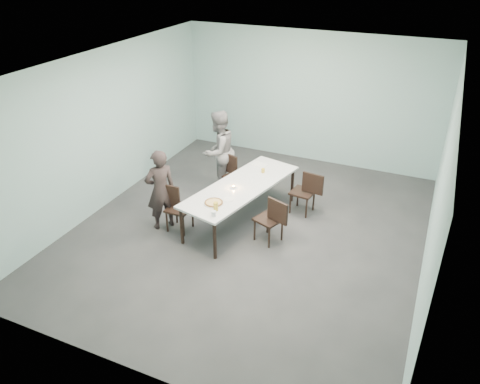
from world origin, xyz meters
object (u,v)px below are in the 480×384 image
at_px(chair_far_left, 233,172).
at_px(chair_near_right, 272,217).
at_px(beer_glass, 216,206).
at_px(amber_tumbler, 263,170).
at_px(diner_near, 161,190).
at_px(tealight, 233,187).
at_px(diner_far, 219,151).
at_px(pizza, 214,203).
at_px(water_tumbler, 214,214).
at_px(chair_far_right, 307,190).
at_px(table, 241,188).
at_px(side_plate, 228,199).
at_px(chair_near_left, 175,204).

relative_size(chair_far_left, chair_near_right, 1.00).
xyz_separation_m(beer_glass, amber_tumbler, (0.19, 1.65, -0.03)).
bearing_deg(beer_glass, amber_tumbler, 83.43).
bearing_deg(diner_near, tealight, 155.31).
distance_m(diner_far, amber_tumbler, 1.18).
height_order(pizza, water_tumbler, water_tumbler).
height_order(chair_far_left, chair_near_right, same).
bearing_deg(amber_tumbler, chair_far_left, 162.56).
xyz_separation_m(diner_far, water_tumbler, (0.98, -2.18, -0.06)).
height_order(chair_far_right, diner_near, diner_near).
bearing_deg(beer_glass, table, 88.77).
height_order(side_plate, water_tumbler, water_tumbler).
bearing_deg(diner_far, tealight, 52.74).
bearing_deg(beer_glass, tealight, 94.25).
bearing_deg(table, chair_far_right, 36.62).
distance_m(chair_far_right, water_tumbler, 2.19).
bearing_deg(diner_near, chair_near_left, 136.58).
bearing_deg(water_tumbler, beer_glass, 105.39).
bearing_deg(diner_far, amber_tumbler, 88.57).
bearing_deg(chair_far_right, amber_tumbler, 14.52).
bearing_deg(side_plate, diner_far, 121.45).
bearing_deg(chair_far_left, amber_tumbler, 1.99).
distance_m(table, chair_far_left, 1.08).
height_order(chair_far_right, beer_glass, beer_glass).
height_order(chair_far_right, amber_tumbler, chair_far_right).
xyz_separation_m(diner_far, amber_tumbler, (1.13, -0.35, -0.07)).
bearing_deg(chair_far_right, tealight, 47.22).
bearing_deg(diner_near, chair_far_right, 161.36).
xyz_separation_m(table, tealight, (-0.08, -0.16, 0.08)).
distance_m(tealight, amber_tumbler, 0.85).
bearing_deg(tealight, chair_far_right, 39.61).
bearing_deg(amber_tumbler, chair_near_right, -60.97).
bearing_deg(tealight, water_tumbler, -83.79).
xyz_separation_m(beer_glass, tealight, (-0.06, 0.83, -0.05)).
height_order(diner_near, beer_glass, diner_near).
height_order(table, chair_far_right, chair_far_right).
relative_size(water_tumbler, tealight, 1.61).
relative_size(diner_near, tealight, 27.27).
height_order(pizza, amber_tumbler, amber_tumbler).
relative_size(side_plate, tealight, 3.21).
height_order(chair_near_left, chair_far_left, same).
xyz_separation_m(chair_far_left, tealight, (0.49, -1.05, 0.27)).
height_order(table, water_tumbler, water_tumbler).
distance_m(chair_near_left, tealight, 1.10).
relative_size(chair_near_left, diner_near, 0.57).
distance_m(side_plate, tealight, 0.43).
bearing_deg(chair_near_right, chair_far_left, -23.73).
height_order(side_plate, beer_glass, beer_glass).
xyz_separation_m(diner_far, pizza, (0.80, -1.81, -0.09)).
xyz_separation_m(table, beer_glass, (-0.02, -0.99, 0.13)).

